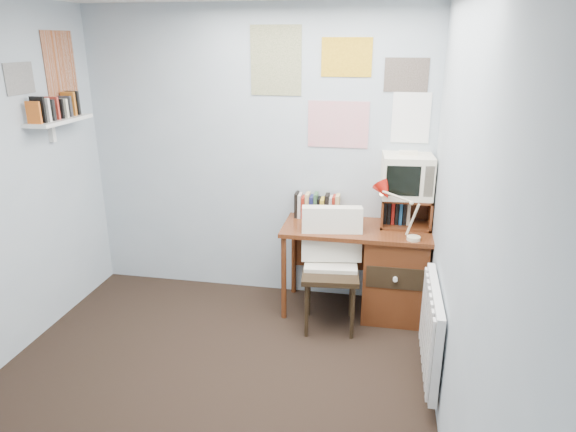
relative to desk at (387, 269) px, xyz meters
name	(u,v)px	position (x,y,z in m)	size (l,w,h in m)	color
ground	(193,411)	(-1.17, -1.48, -0.41)	(3.50, 3.50, 0.00)	black
back_wall	(256,157)	(-1.17, 0.27, 0.84)	(3.00, 0.02, 2.50)	#ADBAC6
right_wall	(463,243)	(0.33, -1.48, 0.84)	(0.02, 3.50, 2.50)	#ADBAC6
desk	(387,269)	(0.00, 0.00, 0.00)	(1.20, 0.55, 0.76)	#5E2C15
desk_chair	(330,274)	(-0.44, -0.30, 0.06)	(0.48, 0.46, 0.94)	black
desk_lamp	(415,217)	(0.17, -0.21, 0.54)	(0.26, 0.23, 0.38)	red
tv_riser	(406,211)	(0.12, 0.11, 0.48)	(0.40, 0.30, 0.25)	#5E2C15
crt_tv	(407,174)	(0.10, 0.13, 0.79)	(0.39, 0.36, 0.37)	#EDE4C6
book_row	(330,206)	(-0.51, 0.18, 0.46)	(0.60, 0.14, 0.22)	#5E2C15
radiator	(432,330)	(0.29, -0.93, 0.01)	(0.09, 0.80, 0.60)	white
wall_shelf	(59,120)	(-2.57, -0.38, 1.21)	(0.20, 0.62, 0.24)	white
posters_back	(339,87)	(-0.47, 0.26, 1.44)	(1.20, 0.01, 0.90)	white
posters_left	(41,69)	(-2.67, -0.38, 1.59)	(0.01, 0.70, 0.60)	white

